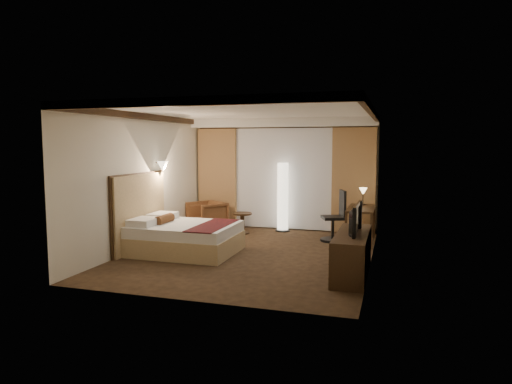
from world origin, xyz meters
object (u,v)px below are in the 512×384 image
(office_chair, at_px, (333,216))
(dresser, at_px, (352,254))
(floor_lamp, at_px, (283,197))
(television, at_px, (351,215))
(side_table, at_px, (242,223))
(desk, at_px, (361,225))
(bed, at_px, (185,238))
(armchair, at_px, (207,215))

(office_chair, height_order, dresser, office_chair)
(floor_lamp, xyz_separation_m, television, (1.92, -3.31, 0.14))
(side_table, distance_m, television, 3.92)
(side_table, xyz_separation_m, television, (2.74, -2.72, 0.72))
(desk, height_order, television, television)
(office_chair, bearing_deg, floor_lamp, 127.14)
(floor_lamp, distance_m, dresser, 3.87)
(bed, relative_size, television, 1.99)
(desk, bearing_deg, armchair, 175.89)
(office_chair, distance_m, dresser, 2.59)
(bed, bearing_deg, television, -10.91)
(bed, distance_m, dresser, 3.28)
(side_table, height_order, floor_lamp, floor_lamp)
(floor_lamp, bearing_deg, television, -59.92)
(side_table, bearing_deg, desk, -3.48)
(armchair, height_order, desk, armchair)
(floor_lamp, bearing_deg, side_table, -144.25)
(armchair, relative_size, side_table, 1.59)
(bed, xyz_separation_m, television, (3.19, -0.62, 0.68))
(desk, relative_size, office_chair, 1.15)
(bed, height_order, desk, desk)
(side_table, xyz_separation_m, desk, (2.72, -0.17, 0.13))
(armchair, relative_size, office_chair, 0.71)
(dresser, bearing_deg, desk, 91.12)
(floor_lamp, bearing_deg, desk, -21.80)
(desk, relative_size, television, 1.32)
(armchair, xyz_separation_m, office_chair, (3.07, -0.31, 0.16))
(floor_lamp, relative_size, television, 1.71)
(desk, bearing_deg, dresser, -88.88)
(armchair, relative_size, desk, 0.61)
(bed, distance_m, desk, 3.72)
(office_chair, distance_m, television, 2.61)
(television, bearing_deg, office_chair, 15.02)
(bed, height_order, television, television)
(bed, relative_size, side_table, 3.93)
(side_table, bearing_deg, television, -44.74)
(bed, distance_m, television, 3.32)
(office_chair, height_order, television, office_chair)
(armchair, bearing_deg, floor_lamp, 50.07)
(bed, bearing_deg, office_chair, 36.08)
(bed, distance_m, armchair, 2.25)
(armchair, bearing_deg, office_chair, 28.54)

